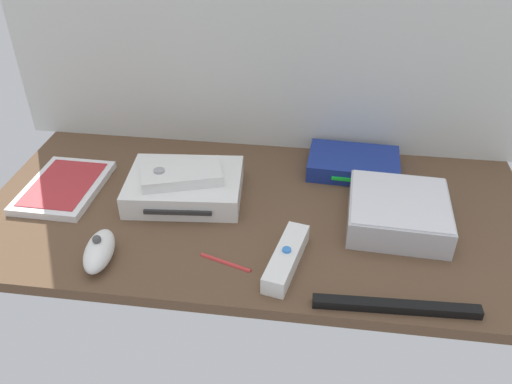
% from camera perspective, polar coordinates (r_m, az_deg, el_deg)
% --- Properties ---
extents(ground_plane, '(1.00, 0.48, 0.02)m').
position_cam_1_polar(ground_plane, '(0.96, 0.00, -2.45)').
color(ground_plane, brown).
rests_on(ground_plane, ground).
extents(game_console, '(0.22, 0.18, 0.04)m').
position_cam_1_polar(game_console, '(0.99, -7.76, 0.61)').
color(game_console, white).
rests_on(game_console, ground_plane).
extents(mini_computer, '(0.18, 0.18, 0.05)m').
position_cam_1_polar(mini_computer, '(0.94, 15.23, -2.08)').
color(mini_computer, silver).
rests_on(mini_computer, ground_plane).
extents(game_case, '(0.14, 0.19, 0.02)m').
position_cam_1_polar(game_case, '(1.07, -20.18, 0.53)').
color(game_case, white).
rests_on(game_case, ground_plane).
extents(network_router, '(0.19, 0.13, 0.03)m').
position_cam_1_polar(network_router, '(1.08, 10.56, 3.05)').
color(network_router, navy).
rests_on(network_router, ground_plane).
extents(remote_wand, '(0.07, 0.15, 0.03)m').
position_cam_1_polar(remote_wand, '(0.83, 3.33, -7.19)').
color(remote_wand, white).
rests_on(remote_wand, ground_plane).
extents(remote_nunchuk, '(0.06, 0.10, 0.05)m').
position_cam_1_polar(remote_nunchuk, '(0.87, -16.71, -6.16)').
color(remote_nunchuk, white).
rests_on(remote_nunchuk, ground_plane).
extents(remote_classic_pad, '(0.16, 0.12, 0.02)m').
position_cam_1_polar(remote_classic_pad, '(0.97, -8.10, 1.95)').
color(remote_classic_pad, white).
rests_on(remote_classic_pad, game_console).
extents(sensor_bar, '(0.24, 0.03, 0.01)m').
position_cam_1_polar(sensor_bar, '(0.80, 15.02, -11.96)').
color(sensor_bar, black).
rests_on(sensor_bar, ground_plane).
extents(stylus_pen, '(0.09, 0.04, 0.01)m').
position_cam_1_polar(stylus_pen, '(0.85, -3.35, -7.55)').
color(stylus_pen, red).
rests_on(stylus_pen, ground_plane).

